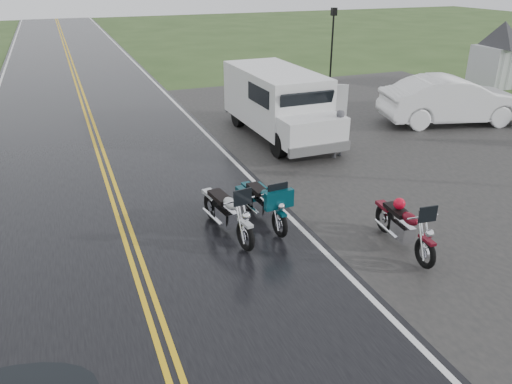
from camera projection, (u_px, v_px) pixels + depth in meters
The scene contains 11 objects.
ground at pixel (152, 309), 8.92m from camera, with size 120.00×120.00×0.00m, color #2D471E.
road at pixel (97, 142), 17.39m from camera, with size 8.00×100.00×0.04m, color black.
parking_pad at pixel (449, 148), 16.85m from camera, with size 14.00×24.00×0.03m, color black.
visitor_center at pixel (503, 38), 24.83m from camera, with size 16.00×10.00×4.80m, color #A8AAAD, non-canonical shape.
motorcycle_red at pixel (427, 242), 9.83m from camera, with size 0.79×2.18×1.29m, color #550915, non-canonical shape.
motorcycle_teal at pixel (280, 214), 10.98m from camera, with size 0.78×2.14×1.26m, color #05353E, non-canonical shape.
motorcycle_silver at pixel (245, 224), 10.42m from camera, with size 0.84×2.30×1.36m, color #ABAFB3, non-canonical shape.
van_white at pixel (279, 122), 15.54m from camera, with size 2.28×6.08×2.39m, color silver, non-canonical shape.
person_at_van at pixel (338, 135), 15.74m from camera, with size 0.56×0.37×1.53m, color #4D4D52.
sedan_white at pixel (453, 101), 19.20m from camera, with size 1.90×5.44×1.79m, color white.
lamp_post_far_right at pixel (332, 48), 24.78m from camera, with size 0.33×0.33×3.88m, color black, non-canonical shape.
Camera 1 is at (-0.95, -7.45, 5.57)m, focal length 35.00 mm.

